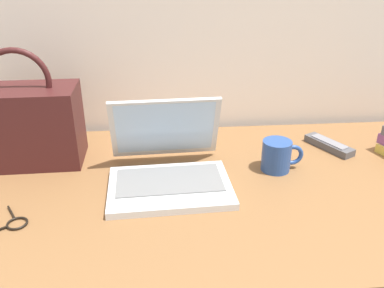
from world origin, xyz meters
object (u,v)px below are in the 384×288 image
(handbag, at_px, (25,124))
(coffee_mug, at_px, (277,155))
(laptop, at_px, (168,166))
(remote_control_near, at_px, (329,145))
(eyeglasses, at_px, (2,228))

(handbag, bearing_deg, coffee_mug, -9.08)
(laptop, distance_m, remote_control_near, 0.53)
(eyeglasses, xyz_separation_m, handbag, (-0.02, 0.32, 0.11))
(laptop, bearing_deg, handbag, 159.66)
(coffee_mug, relative_size, remote_control_near, 0.72)
(laptop, relative_size, remote_control_near, 1.96)
(laptop, bearing_deg, coffee_mug, 6.54)
(laptop, bearing_deg, eyeglasses, -154.37)
(coffee_mug, bearing_deg, remote_control_near, 30.51)
(remote_control_near, relative_size, eyeglasses, 1.20)
(laptop, height_order, coffee_mug, laptop)
(coffee_mug, bearing_deg, eyeglasses, -162.46)
(eyeglasses, bearing_deg, laptop, 25.63)
(remote_control_near, bearing_deg, laptop, -163.13)
(laptop, relative_size, eyeglasses, 2.35)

